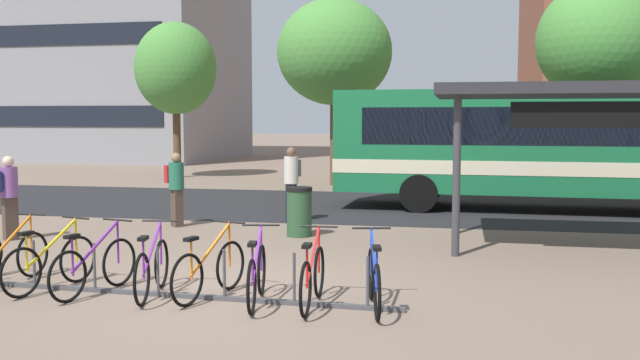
{
  "coord_description": "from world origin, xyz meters",
  "views": [
    {
      "loc": [
        3.25,
        -9.32,
        2.45
      ],
      "look_at": [
        0.5,
        4.22,
        1.22
      ],
      "focal_mm": 39.02,
      "sensor_mm": 36.0,
      "label": 1
    }
  ],
  "objects_px": {
    "commuter_red_pack_1": "(176,184)",
    "street_tree_0": "(176,69)",
    "parked_bicycle_yellow_3": "(51,264)",
    "parked_bicycle_red_8": "(313,278)",
    "parked_bicycle_orange_6": "(210,270)",
    "commuter_grey_pack_0": "(292,179)",
    "parked_bicycle_orange_2": "(9,259)",
    "city_bus": "(568,144)",
    "parked_bicycle_purple_7": "(257,275)",
    "parked_bicycle_blue_9": "(374,280)",
    "parked_bicycle_purple_5": "(152,269)",
    "transit_shelter": "(593,96)",
    "street_tree_1": "(596,42)",
    "commuter_navy_pack_2": "(7,192)",
    "street_tree_3": "(335,52)",
    "trash_bin": "(299,212)",
    "parked_bicycle_purple_4": "(95,267)"
  },
  "relations": [
    {
      "from": "parked_bicycle_yellow_3",
      "to": "parked_bicycle_purple_5",
      "type": "distance_m",
      "value": 1.58
    },
    {
      "from": "parked_bicycle_orange_2",
      "to": "parked_bicycle_purple_4",
      "type": "height_order",
      "value": "same"
    },
    {
      "from": "parked_bicycle_yellow_3",
      "to": "trash_bin",
      "type": "xyz_separation_m",
      "value": [
        2.44,
        5.16,
        0.13
      ]
    },
    {
      "from": "parked_bicycle_purple_5",
      "to": "parked_bicycle_red_8",
      "type": "xyz_separation_m",
      "value": [
        2.28,
        -0.08,
        0.0
      ]
    },
    {
      "from": "parked_bicycle_red_8",
      "to": "parked_bicycle_blue_9",
      "type": "height_order",
      "value": "same"
    },
    {
      "from": "transit_shelter",
      "to": "street_tree_1",
      "type": "height_order",
      "value": "street_tree_1"
    },
    {
      "from": "parked_bicycle_yellow_3",
      "to": "parked_bicycle_red_8",
      "type": "relative_size",
      "value": 0.97
    },
    {
      "from": "commuter_red_pack_1",
      "to": "commuter_navy_pack_2",
      "type": "relative_size",
      "value": 0.99
    },
    {
      "from": "commuter_grey_pack_0",
      "to": "trash_bin",
      "type": "distance_m",
      "value": 2.12
    },
    {
      "from": "street_tree_0",
      "to": "parked_bicycle_orange_2",
      "type": "bearing_deg",
      "value": -74.41
    },
    {
      "from": "parked_bicycle_blue_9",
      "to": "street_tree_1",
      "type": "bearing_deg",
      "value": -30.56
    },
    {
      "from": "street_tree_3",
      "to": "trash_bin",
      "type": "bearing_deg",
      "value": -83.45
    },
    {
      "from": "city_bus",
      "to": "trash_bin",
      "type": "xyz_separation_m",
      "value": [
        -6.04,
        -5.25,
        -1.26
      ]
    },
    {
      "from": "commuter_navy_pack_2",
      "to": "street_tree_3",
      "type": "distance_m",
      "value": 14.02
    },
    {
      "from": "parked_bicycle_purple_7",
      "to": "parked_bicycle_red_8",
      "type": "bearing_deg",
      "value": -97.5
    },
    {
      "from": "parked_bicycle_purple_7",
      "to": "street_tree_3",
      "type": "xyz_separation_m",
      "value": [
        -1.94,
        16.42,
        4.46
      ]
    },
    {
      "from": "parked_bicycle_purple_7",
      "to": "commuter_grey_pack_0",
      "type": "bearing_deg",
      "value": 0.87
    },
    {
      "from": "commuter_navy_pack_2",
      "to": "commuter_grey_pack_0",
      "type": "bearing_deg",
      "value": -19.06
    },
    {
      "from": "parked_bicycle_yellow_3",
      "to": "parked_bicycle_blue_9",
      "type": "height_order",
      "value": "same"
    },
    {
      "from": "parked_bicycle_orange_2",
      "to": "street_tree_0",
      "type": "bearing_deg",
      "value": 21.25
    },
    {
      "from": "parked_bicycle_red_8",
      "to": "trash_bin",
      "type": "relative_size",
      "value": 1.67
    },
    {
      "from": "commuter_red_pack_1",
      "to": "street_tree_0",
      "type": "distance_m",
      "value": 13.98
    },
    {
      "from": "parked_bicycle_purple_7",
      "to": "parked_bicycle_orange_6",
      "type": "bearing_deg",
      "value": 66.32
    },
    {
      "from": "city_bus",
      "to": "trash_bin",
      "type": "bearing_deg",
      "value": -137.22
    },
    {
      "from": "transit_shelter",
      "to": "street_tree_0",
      "type": "bearing_deg",
      "value": 135.8
    },
    {
      "from": "commuter_red_pack_1",
      "to": "street_tree_3",
      "type": "distance_m",
      "value": 11.22
    },
    {
      "from": "city_bus",
      "to": "parked_bicycle_purple_7",
      "type": "bearing_deg",
      "value": -115.22
    },
    {
      "from": "parked_bicycle_purple_4",
      "to": "parked_bicycle_purple_5",
      "type": "relative_size",
      "value": 0.99
    },
    {
      "from": "parked_bicycle_purple_5",
      "to": "commuter_red_pack_1",
      "type": "relative_size",
      "value": 1.02
    },
    {
      "from": "city_bus",
      "to": "parked_bicycle_blue_9",
      "type": "distance_m",
      "value": 11.28
    },
    {
      "from": "parked_bicycle_blue_9",
      "to": "commuter_navy_pack_2",
      "type": "height_order",
      "value": "commuter_navy_pack_2"
    },
    {
      "from": "city_bus",
      "to": "transit_shelter",
      "type": "relative_size",
      "value": 2.11
    },
    {
      "from": "city_bus",
      "to": "parked_bicycle_blue_9",
      "type": "xyz_separation_m",
      "value": [
        -3.82,
        -10.52,
        -1.39
      ]
    },
    {
      "from": "parked_bicycle_purple_4",
      "to": "parked_bicycle_purple_7",
      "type": "height_order",
      "value": "same"
    },
    {
      "from": "parked_bicycle_purple_4",
      "to": "transit_shelter",
      "type": "xyz_separation_m",
      "value": [
        7.38,
        4.98,
        2.48
      ]
    },
    {
      "from": "parked_bicycle_purple_4",
      "to": "transit_shelter",
      "type": "relative_size",
      "value": 0.29
    },
    {
      "from": "commuter_grey_pack_0",
      "to": "commuter_red_pack_1",
      "type": "relative_size",
      "value": 1.06
    },
    {
      "from": "parked_bicycle_yellow_3",
      "to": "parked_bicycle_orange_6",
      "type": "height_order",
      "value": "same"
    },
    {
      "from": "transit_shelter",
      "to": "trash_bin",
      "type": "height_order",
      "value": "transit_shelter"
    },
    {
      "from": "parked_bicycle_purple_7",
      "to": "commuter_red_pack_1",
      "type": "relative_size",
      "value": 1.02
    },
    {
      "from": "commuter_grey_pack_0",
      "to": "parked_bicycle_orange_2",
      "type": "bearing_deg",
      "value": -16.5
    },
    {
      "from": "parked_bicycle_purple_5",
      "to": "commuter_red_pack_1",
      "type": "xyz_separation_m",
      "value": [
        -2.18,
        5.94,
        0.58
      ]
    },
    {
      "from": "parked_bicycle_orange_6",
      "to": "parked_bicycle_red_8",
      "type": "distance_m",
      "value": 1.48
    },
    {
      "from": "parked_bicycle_yellow_3",
      "to": "parked_bicycle_purple_4",
      "type": "xyz_separation_m",
      "value": [
        0.73,
        -0.08,
        0.0
      ]
    },
    {
      "from": "parked_bicycle_orange_2",
      "to": "commuter_red_pack_1",
      "type": "bearing_deg",
      "value": 3.72
    },
    {
      "from": "city_bus",
      "to": "parked_bicycle_blue_9",
      "type": "relative_size",
      "value": 7.12
    },
    {
      "from": "parked_bicycle_orange_6",
      "to": "parked_bicycle_red_8",
      "type": "bearing_deg",
      "value": -81.76
    },
    {
      "from": "city_bus",
      "to": "commuter_grey_pack_0",
      "type": "bearing_deg",
      "value": -151.96
    },
    {
      "from": "parked_bicycle_purple_4",
      "to": "commuter_navy_pack_2",
      "type": "relative_size",
      "value": 0.99
    },
    {
      "from": "parked_bicycle_orange_2",
      "to": "parked_bicycle_purple_7",
      "type": "bearing_deg",
      "value": -89.11
    }
  ]
}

